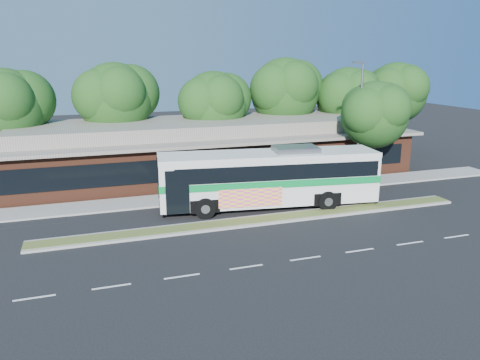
{
  "coord_description": "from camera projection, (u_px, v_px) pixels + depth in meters",
  "views": [
    {
      "loc": [
        -9.53,
        -23.64,
        9.33
      ],
      "look_at": [
        -0.69,
        2.83,
        2.0
      ],
      "focal_mm": 35.0,
      "sensor_mm": 36.0,
      "label": 1
    }
  ],
  "objects": [
    {
      "name": "tree_bg_b",
      "position": [
        120.0,
        98.0,
        38.22
      ],
      "size": [
        6.69,
        6.0,
        9.0
      ],
      "color": "black",
      "rests_on": "ground"
    },
    {
      "name": "tree_bg_f",
      "position": [
        399.0,
        91.0,
        46.51
      ],
      "size": [
        6.69,
        6.0,
        8.92
      ],
      "color": "black",
      "rests_on": "ground"
    },
    {
      "name": "tree_bg_e",
      "position": [
        351.0,
        97.0,
        43.83
      ],
      "size": [
        6.47,
        5.8,
        8.5
      ],
      "color": "black",
      "rests_on": "ground"
    },
    {
      "name": "tree_bg_d",
      "position": [
        289.0,
        90.0,
        42.75
      ],
      "size": [
        6.91,
        6.2,
        9.37
      ],
      "color": "black",
      "rests_on": "ground"
    },
    {
      "name": "sidewalk",
      "position": [
        233.0,
        194.0,
        32.84
      ],
      "size": [
        44.0,
        2.6,
        0.12
      ],
      "primitive_type": "cube",
      "color": "gray",
      "rests_on": "ground"
    },
    {
      "name": "tree_bg_c",
      "position": [
        218.0,
        103.0,
        39.88
      ],
      "size": [
        6.24,
        5.6,
        8.26
      ],
      "color": "black",
      "rests_on": "ground"
    },
    {
      "name": "plaza_building",
      "position": [
        209.0,
        148.0,
        38.36
      ],
      "size": [
        33.2,
        11.2,
        4.45
      ],
      "color": "#562A1B",
      "rests_on": "ground"
    },
    {
      "name": "tree_bg_a",
      "position": [
        12.0,
        105.0,
        34.91
      ],
      "size": [
        6.47,
        5.8,
        8.63
      ],
      "color": "black",
      "rests_on": "ground"
    },
    {
      "name": "median_strip",
      "position": [
        263.0,
        220.0,
        27.51
      ],
      "size": [
        26.0,
        1.1,
        0.15
      ],
      "primitive_type": "cube",
      "color": "#455925",
      "rests_on": "ground"
    },
    {
      "name": "lamp_post",
      "position": [
        359.0,
        120.0,
        34.17
      ],
      "size": [
        0.93,
        0.18,
        9.07
      ],
      "color": "slate",
      "rests_on": "ground"
    },
    {
      "name": "ground",
      "position": [
        267.0,
        224.0,
        26.98
      ],
      "size": [
        120.0,
        120.0,
        0.0
      ],
      "primitive_type": "plane",
      "color": "black",
      "rests_on": "ground"
    },
    {
      "name": "transit_bus",
      "position": [
        270.0,
        174.0,
        29.59
      ],
      "size": [
        14.12,
        4.78,
        3.89
      ],
      "rotation": [
        0.0,
        0.0,
        -0.13
      ],
      "color": "silver",
      "rests_on": "ground"
    },
    {
      "name": "sidewalk_tree",
      "position": [
        378.0,
        113.0,
        34.91
      ],
      "size": [
        5.55,
        4.98,
        7.69
      ],
      "color": "black",
      "rests_on": "ground"
    }
  ]
}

